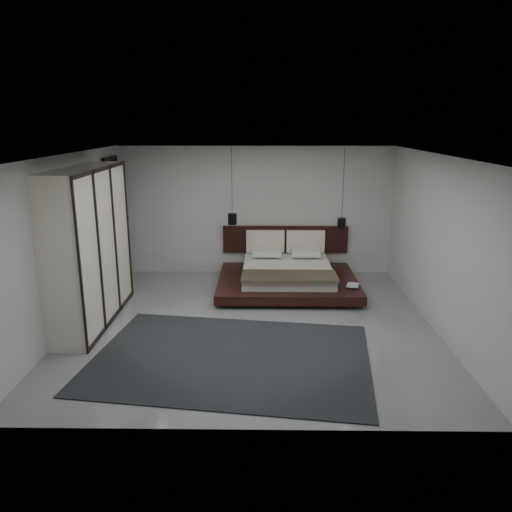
{
  "coord_description": "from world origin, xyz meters",
  "views": [
    {
      "loc": [
        0.18,
        -7.83,
        3.3
      ],
      "look_at": [
        0.05,
        1.2,
        0.86
      ],
      "focal_mm": 35.0,
      "sensor_mm": 36.0,
      "label": 1
    }
  ],
  "objects_px": {
    "wardrobe": "(89,246)",
    "pendant_right": "(342,223)",
    "lattice_screen": "(114,220)",
    "rug": "(231,357)",
    "bed": "(287,274)",
    "pendant_left": "(232,219)"
  },
  "relations": [
    {
      "from": "pendant_left",
      "to": "pendant_right",
      "type": "relative_size",
      "value": 0.95
    },
    {
      "from": "lattice_screen",
      "to": "bed",
      "type": "bearing_deg",
      "value": -8.49
    },
    {
      "from": "pendant_left",
      "to": "pendant_right",
      "type": "bearing_deg",
      "value": 0.0
    },
    {
      "from": "wardrobe",
      "to": "rug",
      "type": "relative_size",
      "value": 0.67
    },
    {
      "from": "pendant_left",
      "to": "wardrobe",
      "type": "xyz_separation_m",
      "value": [
        -2.24,
        -2.2,
        -0.06
      ]
    },
    {
      "from": "bed",
      "to": "wardrobe",
      "type": "distance_m",
      "value": 3.94
    },
    {
      "from": "wardrobe",
      "to": "pendant_left",
      "type": "bearing_deg",
      "value": 44.36
    },
    {
      "from": "wardrobe",
      "to": "pendant_right",
      "type": "bearing_deg",
      "value": 25.95
    },
    {
      "from": "wardrobe",
      "to": "lattice_screen",
      "type": "bearing_deg",
      "value": 96.23
    },
    {
      "from": "rug",
      "to": "pendant_left",
      "type": "bearing_deg",
      "value": 92.99
    },
    {
      "from": "lattice_screen",
      "to": "rug",
      "type": "distance_m",
      "value": 4.76
    },
    {
      "from": "bed",
      "to": "rug",
      "type": "xyz_separation_m",
      "value": [
        -0.94,
        -3.17,
        -0.28
      ]
    },
    {
      "from": "bed",
      "to": "lattice_screen",
      "type": "bearing_deg",
      "value": 171.51
    },
    {
      "from": "lattice_screen",
      "to": "rug",
      "type": "bearing_deg",
      "value": -54.15
    },
    {
      "from": "lattice_screen",
      "to": "pendant_left",
      "type": "xyz_separation_m",
      "value": [
        2.5,
        -0.11,
        0.05
      ]
    },
    {
      "from": "lattice_screen",
      "to": "rug",
      "type": "relative_size",
      "value": 0.66
    },
    {
      "from": "wardrobe",
      "to": "rug",
      "type": "height_order",
      "value": "wardrobe"
    },
    {
      "from": "pendant_right",
      "to": "wardrobe",
      "type": "relative_size",
      "value": 0.62
    },
    {
      "from": "lattice_screen",
      "to": "pendant_left",
      "type": "relative_size",
      "value": 1.66
    },
    {
      "from": "pendant_left",
      "to": "wardrobe",
      "type": "relative_size",
      "value": 0.59
    },
    {
      "from": "bed",
      "to": "wardrobe",
      "type": "relative_size",
      "value": 1.04
    },
    {
      "from": "pendant_right",
      "to": "wardrobe",
      "type": "distance_m",
      "value": 5.02
    }
  ]
}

